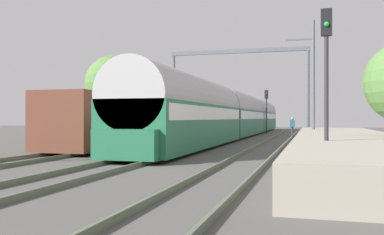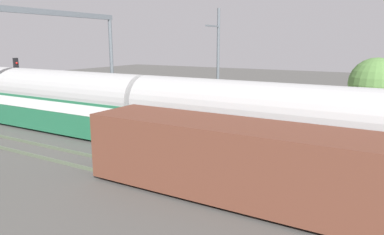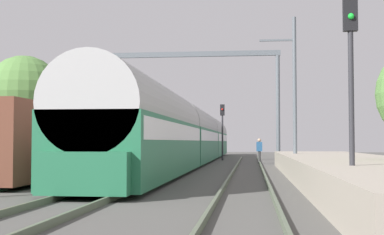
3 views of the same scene
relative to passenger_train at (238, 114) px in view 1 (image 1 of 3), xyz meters
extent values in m
plane|color=#51504C|center=(0.00, -19.19, -1.97)|extent=(120.00, 120.00, 0.00)
cube|color=#57634D|center=(-4.82, -19.19, -1.89)|extent=(0.08, 60.00, 0.16)
cube|color=#57634D|center=(-3.38, -19.19, -1.89)|extent=(0.08, 60.00, 0.16)
cube|color=#57634D|center=(-0.72, -19.19, -1.89)|extent=(0.08, 60.00, 0.16)
cube|color=#57634D|center=(0.72, -19.19, -1.89)|extent=(0.08, 60.00, 0.16)
cube|color=#57634D|center=(3.38, -19.19, -1.89)|extent=(0.08, 60.00, 0.16)
cube|color=#57634D|center=(4.82, -19.19, -1.89)|extent=(0.08, 60.00, 0.16)
cube|color=#A39989|center=(7.92, -17.19, -1.52)|extent=(4.40, 28.00, 0.90)
cube|color=#236B47|center=(0.00, -16.31, -0.71)|extent=(2.90, 16.00, 2.20)
cube|color=white|center=(0.00, -16.31, -0.08)|extent=(2.93, 15.36, 0.64)
cylinder|color=#AFAFAF|center=(0.00, -16.31, 0.59)|extent=(2.84, 16.00, 2.84)
cube|color=#236B47|center=(0.00, 0.04, -0.71)|extent=(2.90, 16.00, 2.20)
cube|color=white|center=(0.00, 0.04, -0.08)|extent=(2.93, 15.36, 0.64)
cylinder|color=#AFAFAF|center=(0.00, 0.04, 0.59)|extent=(2.84, 16.00, 2.84)
cube|color=#236B47|center=(0.00, 16.39, -0.71)|extent=(2.90, 16.00, 2.20)
cube|color=white|center=(0.00, 16.39, -0.08)|extent=(2.93, 15.36, 0.64)
cylinder|color=#AFAFAF|center=(0.00, 16.39, 0.59)|extent=(2.84, 16.00, 2.84)
cube|color=#236B47|center=(0.00, -24.56, -1.26)|extent=(2.40, 0.50, 1.10)
cube|color=brown|center=(-4.10, -16.17, -0.46)|extent=(2.80, 13.00, 2.70)
cube|color=black|center=(-4.10, -16.17, -1.76)|extent=(2.52, 11.96, 0.10)
cylinder|color=#383838|center=(4.80, -0.55, -1.55)|extent=(0.18, 0.18, 0.85)
cube|color=#285684|center=(4.80, -0.55, -0.80)|extent=(0.40, 0.24, 0.64)
sphere|color=tan|center=(4.80, -0.55, -0.36)|extent=(0.24, 0.24, 0.24)
cylinder|color=#2D2D33|center=(6.84, -23.53, 0.22)|extent=(0.14, 0.14, 4.40)
cube|color=black|center=(6.84, -23.53, 2.87)|extent=(0.36, 0.20, 0.90)
sphere|color=#19D133|center=(6.84, -23.65, 2.79)|extent=(0.16, 0.16, 0.16)
cylinder|color=#2D2D33|center=(1.92, 6.10, -0.15)|extent=(0.14, 0.14, 3.64)
cube|color=black|center=(1.92, 6.10, 2.12)|extent=(0.36, 0.20, 0.90)
sphere|color=red|center=(1.92, 5.98, 2.16)|extent=(0.16, 0.16, 0.16)
cylinder|color=slate|center=(-6.10, -0.22, 1.78)|extent=(0.28, 0.28, 7.50)
cylinder|color=slate|center=(6.10, -0.22, 1.78)|extent=(0.28, 0.28, 7.50)
cube|color=slate|center=(0.00, -0.22, 5.71)|extent=(12.60, 0.24, 0.36)
cylinder|color=slate|center=(6.50, -9.62, 2.03)|extent=(0.20, 0.20, 8.00)
cube|color=slate|center=(5.60, -9.62, 4.83)|extent=(1.80, 0.10, 0.10)
cylinder|color=#4C3826|center=(-11.55, -1.73, -0.52)|extent=(0.36, 0.36, 2.90)
sphere|color=#558340|center=(-11.55, -1.73, 2.91)|extent=(5.30, 5.30, 5.30)
camera|label=1|loc=(6.34, -38.45, -0.32)|focal=40.02mm
camera|label=2|loc=(-15.83, -20.63, 3.78)|focal=33.49mm
camera|label=3|loc=(4.25, -37.86, -0.45)|focal=50.53mm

